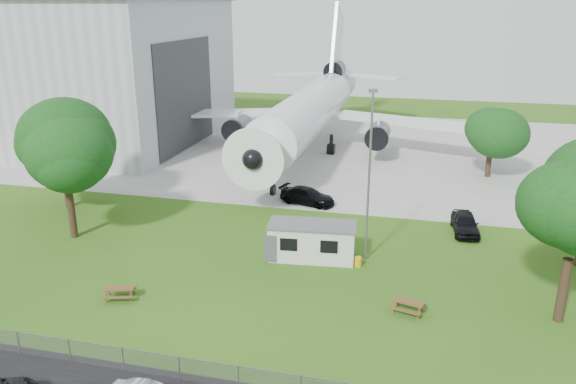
% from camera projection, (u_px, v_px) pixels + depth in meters
% --- Properties ---
extents(ground, '(160.00, 160.00, 0.00)m').
position_uv_depth(ground, '(227.00, 286.00, 36.21)').
color(ground, '#43721D').
extents(concrete_apron, '(120.00, 46.00, 0.03)m').
position_uv_depth(concrete_apron, '(329.00, 147.00, 71.17)').
color(concrete_apron, '#B7B7B2').
rests_on(concrete_apron, ground).
extents(hangar, '(43.00, 31.00, 18.55)m').
position_uv_depth(hangar, '(48.00, 66.00, 74.96)').
color(hangar, '#B2B7BC').
rests_on(hangar, ground).
extents(airliner, '(46.36, 47.73, 17.69)m').
position_uv_depth(airliner, '(310.00, 108.00, 67.97)').
color(airliner, white).
rests_on(airliner, ground).
extents(site_cabin, '(6.87, 3.31, 2.62)m').
position_uv_depth(site_cabin, '(312.00, 241.00, 39.87)').
color(site_cabin, silver).
rests_on(site_cabin, ground).
extents(picnic_west, '(2.16, 1.96, 0.76)m').
position_uv_depth(picnic_west, '(120.00, 299.00, 34.71)').
color(picnic_west, brown).
rests_on(picnic_west, ground).
extents(picnic_east, '(2.12, 1.91, 0.76)m').
position_uv_depth(picnic_east, '(408.00, 313.00, 33.14)').
color(picnic_east, brown).
rests_on(picnic_east, ground).
extents(fence, '(58.00, 0.04, 1.30)m').
position_uv_depth(fence, '(161.00, 376.00, 27.47)').
color(fence, gray).
rests_on(fence, ground).
extents(lamp_mast, '(0.16, 0.16, 12.00)m').
position_uv_depth(lamp_mast, '(369.00, 179.00, 38.14)').
color(lamp_mast, slate).
rests_on(lamp_mast, ground).
extents(tree_west_big, '(8.33, 8.33, 10.28)m').
position_uv_depth(tree_west_big, '(60.00, 140.00, 48.50)').
color(tree_west_big, '#382619').
rests_on(tree_west_big, ground).
extents(tree_west_small, '(6.68, 6.68, 9.69)m').
position_uv_depth(tree_west_small, '(65.00, 159.00, 41.92)').
color(tree_west_small, '#382619').
rests_on(tree_west_small, ground).
extents(tree_far_apron, '(6.23, 6.23, 7.80)m').
position_uv_depth(tree_far_apron, '(492.00, 133.00, 57.67)').
color(tree_far_apron, '#382619').
rests_on(tree_far_apron, ground).
extents(car_ne_hatch, '(2.29, 4.82, 1.59)m').
position_uv_depth(car_ne_hatch, '(465.00, 223.00, 44.48)').
color(car_ne_hatch, black).
rests_on(car_ne_hatch, ground).
extents(car_apron_van, '(5.47, 3.32, 1.48)m').
position_uv_depth(car_apron_van, '(307.00, 196.00, 50.93)').
color(car_apron_van, black).
rests_on(car_apron_van, ground).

